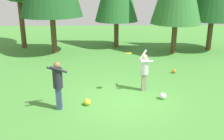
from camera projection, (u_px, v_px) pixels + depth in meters
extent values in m
plane|color=#478C38|center=(124.00, 100.00, 10.01)|extent=(40.00, 40.00, 0.00)
cube|color=gray|center=(144.00, 82.00, 10.86)|extent=(0.19, 0.22, 0.74)
cylinder|color=silver|center=(144.00, 67.00, 10.64)|extent=(0.34, 0.34, 0.64)
sphere|color=beige|center=(145.00, 57.00, 10.51)|extent=(0.21, 0.21, 0.21)
cylinder|color=silver|center=(147.00, 61.00, 10.38)|extent=(0.55, 0.24, 0.12)
cylinder|color=silver|center=(143.00, 55.00, 10.69)|extent=(0.38, 0.19, 0.50)
cube|color=#38476B|center=(59.00, 98.00, 9.20)|extent=(0.19, 0.22, 0.83)
cylinder|color=#23232D|center=(58.00, 78.00, 8.96)|extent=(0.34, 0.34, 0.72)
sphere|color=#8C6647|center=(57.00, 65.00, 8.81)|extent=(0.23, 0.23, 0.23)
cylinder|color=#23232D|center=(55.00, 69.00, 9.04)|extent=(0.57, 0.35, 0.30)
cylinder|color=#23232D|center=(59.00, 70.00, 8.68)|extent=(0.55, 0.35, 0.34)
cylinder|color=yellow|center=(128.00, 53.00, 10.21)|extent=(0.32, 0.32, 0.08)
sphere|color=orange|center=(174.00, 71.00, 13.11)|extent=(0.20, 0.20, 0.20)
sphere|color=yellow|center=(87.00, 102.00, 9.57)|extent=(0.26, 0.26, 0.26)
sphere|color=white|center=(163.00, 96.00, 10.08)|extent=(0.26, 0.26, 0.26)
cylinder|color=brown|center=(211.00, 23.00, 17.29)|extent=(0.34, 0.34, 3.73)
cylinder|color=brown|center=(116.00, 23.00, 18.38)|extent=(0.33, 0.33, 3.40)
cylinder|color=brown|center=(53.00, 20.00, 16.46)|extent=(0.35, 0.35, 4.37)
cylinder|color=brown|center=(22.00, 19.00, 17.95)|extent=(0.35, 0.35, 4.08)
cylinder|color=brown|center=(175.00, 26.00, 16.52)|extent=(0.34, 0.34, 3.55)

